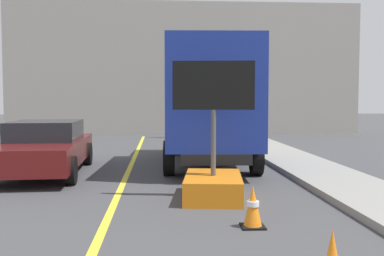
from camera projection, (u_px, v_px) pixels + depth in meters
lane_center_stripe at (92, 253)px, 5.69m from camera, size 0.14×36.00×0.01m
arrow_board_trailer at (213, 174)px, 8.86m from camera, size 1.60×1.92×2.70m
box_truck at (209, 102)px, 13.24m from camera, size 2.80×6.89×3.49m
pickup_car at (45, 147)px, 11.77m from camera, size 2.21×4.92×1.38m
highway_guide_sign at (234, 70)px, 22.21m from camera, size 2.79×0.18×5.00m
far_building_block at (182, 72)px, 28.94m from camera, size 19.86×8.03×7.38m
traffic_cone_mid_lane at (253, 207)px, 6.84m from camera, size 0.36×0.36×0.65m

